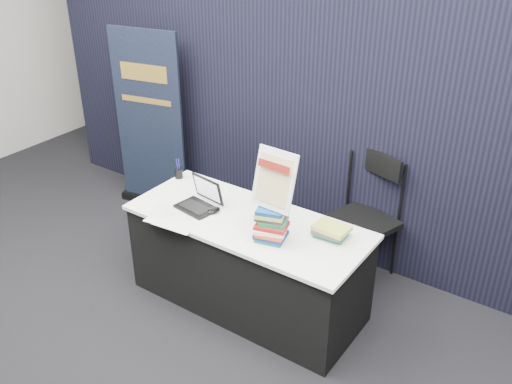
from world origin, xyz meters
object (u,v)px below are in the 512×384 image
object	(u,v)px
pullup_banner	(150,132)
stacking_chair	(363,215)
display_table	(248,262)
book_stack_tall	(271,225)
book_stack_short	(331,230)
info_sign	(274,181)
laptop	(199,201)

from	to	relation	value
pullup_banner	stacking_chair	distance (m)	2.25
display_table	book_stack_tall	distance (m)	0.59
pullup_banner	display_table	bearing A→B (deg)	-35.92
book_stack_short	display_table	bearing A→B (deg)	-166.16
book_stack_tall	info_sign	size ratio (longest dim) A/B	0.59
pullup_banner	book_stack_tall	bearing A→B (deg)	-35.83
display_table	info_sign	xyz separation A→B (m)	(0.29, -0.09, 0.82)
book_stack_tall	pullup_banner	distance (m)	2.16
book_stack_tall	laptop	bearing A→B (deg)	174.25
book_stack_short	info_sign	xyz separation A→B (m)	(-0.31, -0.24, 0.40)
book_stack_tall	book_stack_short	bearing A→B (deg)	40.79
pullup_banner	info_sign	bearing A→B (deg)	-35.08
info_sign	pullup_banner	world-z (taller)	pullup_banner
book_stack_tall	stacking_chair	distance (m)	1.00
laptop	book_stack_short	bearing A→B (deg)	19.73
display_table	book_stack_tall	bearing A→B (deg)	-23.33
book_stack_short	info_sign	distance (m)	0.56
info_sign	pullup_banner	size ratio (longest dim) A/B	0.23
display_table	pullup_banner	world-z (taller)	pullup_banner
laptop	pullup_banner	bearing A→B (deg)	156.37
book_stack_tall	book_stack_short	size ratio (longest dim) A/B	1.09
book_stack_tall	pullup_banner	world-z (taller)	pullup_banner
info_sign	display_table	bearing A→B (deg)	164.13
book_stack_short	info_sign	size ratio (longest dim) A/B	0.54
book_stack_tall	book_stack_short	distance (m)	0.42
display_table	book_stack_tall	size ratio (longest dim) A/B	7.38
book_stack_short	stacking_chair	distance (m)	0.69
info_sign	stacking_chair	xyz separation A→B (m)	(0.27, 0.89, -0.60)
book_stack_short	pullup_banner	size ratio (longest dim) A/B	0.13
display_table	laptop	bearing A→B (deg)	-172.46
display_table	stacking_chair	world-z (taller)	stacking_chair
laptop	stacking_chair	distance (m)	1.30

